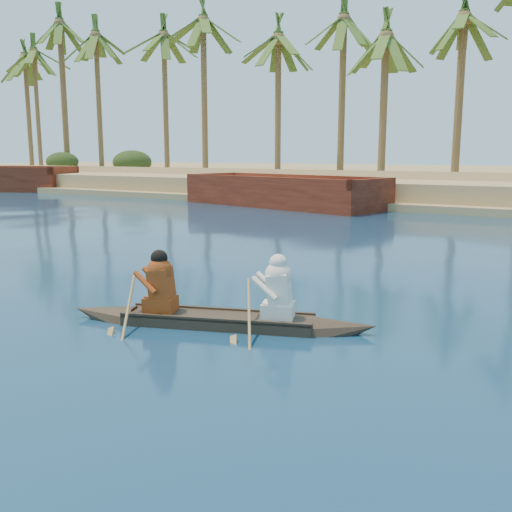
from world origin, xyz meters
The scene contains 5 objects.
ground centered at (0.00, 0.00, 0.00)m, with size 160.00×160.00×0.00m, color #0B2449.
palm_grove centered at (0.00, 35.00, 8.00)m, with size 110.00×14.00×16.00m, color #34561E, non-canonical shape.
shrub_cluster centered at (0.00, 31.50, 1.20)m, with size 100.00×6.00×2.40m, color #1E3212, non-canonical shape.
canoe centered at (0.66, 2.37, 0.27)m, with size 5.04×2.34×1.41m.
barge_mid centered at (-8.90, 22.00, 0.67)m, with size 11.96×6.17×1.90m.
Camera 1 is at (5.86, -4.97, 2.77)m, focal length 40.00 mm.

